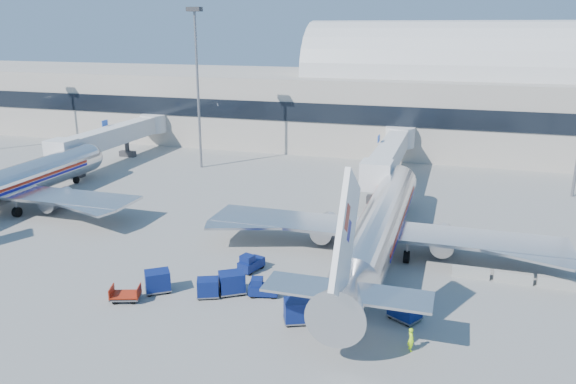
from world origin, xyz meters
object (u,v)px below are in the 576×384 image
(jetbridge_near, at_px, (391,152))
(barrier_far, at_px, (557,283))
(jetbridge_mid, at_px, (118,135))
(barrier_near, at_px, (471,272))
(cart_open_red, at_px, (126,296))
(cart_train_c, at_px, (158,281))
(tug_left, at_px, (250,263))
(cart_solo_far, at_px, (405,307))
(ramp_worker, at_px, (411,339))
(airliner_mid, at_px, (2,187))
(airliner_main, at_px, (380,225))
(mast_west, at_px, (197,65))
(cart_train_b, at_px, (208,287))
(tug_right, at_px, (361,283))
(cart_train_a, at_px, (232,282))
(tug_lead, at_px, (262,288))
(cart_solo_near, at_px, (298,311))
(barrier_mid, at_px, (513,278))

(jetbridge_near, height_order, barrier_far, jetbridge_near)
(jetbridge_mid, height_order, barrier_near, jetbridge_mid)
(cart_open_red, bearing_deg, cart_train_c, 34.32)
(tug_left, distance_m, cart_solo_far, 14.19)
(barrier_near, height_order, ramp_worker, ramp_worker)
(barrier_far, bearing_deg, airliner_mid, 177.47)
(airliner_main, distance_m, tug_left, 12.16)
(mast_west, bearing_deg, cart_train_c, -69.07)
(tug_left, bearing_deg, barrier_near, -59.50)
(airliner_main, relative_size, mast_west, 1.65)
(cart_train_b, relative_size, ramp_worker, 1.29)
(airliner_main, height_order, tug_right, airliner_main)
(mast_west, bearing_deg, tug_left, -58.04)
(airliner_main, relative_size, barrier_near, 12.42)
(cart_train_a, relative_size, ramp_worker, 1.57)
(tug_lead, bearing_deg, mast_west, 108.94)
(tug_left, xyz_separation_m, cart_solo_near, (6.29, -7.19, 0.21))
(tug_lead, bearing_deg, barrier_mid, 10.75)
(ramp_worker, bearing_deg, barrier_near, -45.79)
(tug_right, bearing_deg, mast_west, -175.58)
(airliner_mid, height_order, barrier_mid, airliner_mid)
(barrier_mid, relative_size, cart_train_b, 1.45)
(airliner_mid, relative_size, mast_west, 1.65)
(jetbridge_near, bearing_deg, barrier_near, -70.15)
(airliner_main, distance_m, cart_open_red, 22.56)
(tug_right, bearing_deg, cart_train_b, -105.24)
(barrier_mid, bearing_deg, jetbridge_near, 115.44)
(tug_left, relative_size, cart_train_a, 1.05)
(barrier_far, bearing_deg, barrier_near, 180.00)
(cart_train_b, bearing_deg, mast_west, 92.85)
(barrier_near, bearing_deg, mast_west, 143.62)
(cart_train_c, xyz_separation_m, cart_solo_far, (18.97, 1.34, 0.07))
(airliner_mid, relative_size, cart_solo_far, 14.09)
(tug_right, height_order, cart_train_a, cart_train_a)
(ramp_worker, bearing_deg, cart_solo_near, 51.60)
(jetbridge_near, height_order, cart_train_c, jetbridge_near)
(airliner_main, height_order, tug_lead, airliner_main)
(cart_solo_far, bearing_deg, cart_open_red, -139.69)
(airliner_mid, relative_size, barrier_mid, 12.42)
(jetbridge_near, distance_m, cart_train_a, 38.22)
(jetbridge_mid, bearing_deg, mast_west, -3.21)
(barrier_mid, bearing_deg, jetbridge_mid, 152.65)
(tug_lead, xyz_separation_m, cart_train_c, (-8.04, -1.78, 0.26))
(tug_lead, xyz_separation_m, ramp_worker, (11.70, -4.37, 0.13))
(barrier_mid, relative_size, cart_solo_near, 1.25)
(airliner_mid, xyz_separation_m, mast_west, (12.00, 25.49, 11.87))
(tug_right, distance_m, cart_train_a, 10.12)
(jetbridge_mid, bearing_deg, tug_right, -37.56)
(cart_solo_near, bearing_deg, tug_left, 107.12)
(tug_left, distance_m, cart_open_red, 10.64)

